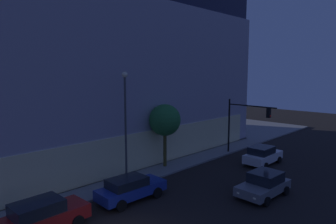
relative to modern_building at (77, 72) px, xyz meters
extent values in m
cube|color=#4C4C51|center=(0.00, 0.05, -8.40)|extent=(31.82, 27.06, 0.15)
cube|color=#FBEDAD|center=(0.00, -13.08, -6.74)|extent=(28.28, 0.60, 3.18)
cube|color=#A8A0B0|center=(0.00, 0.05, -1.06)|extent=(31.42, 26.66, 14.53)
cube|color=#1E2037|center=(0.00, 0.05, 7.41)|extent=(30.79, 26.13, 2.41)
cylinder|color=black|center=(8.50, -15.43, -5.57)|extent=(0.18, 0.18, 5.52)
cylinder|color=black|center=(8.36, -18.01, -3.33)|extent=(0.39, 5.17, 0.12)
cube|color=black|center=(8.27, -19.82, -3.83)|extent=(0.34, 0.34, 0.90)
sphere|color=red|center=(8.26, -20.00, -4.11)|extent=(0.18, 0.18, 0.18)
cylinder|color=#444444|center=(-4.38, -14.77, -4.38)|extent=(0.16, 0.16, 7.90)
sphere|color=#F9EFC6|center=(-4.38, -14.77, -0.28)|extent=(0.44, 0.44, 0.44)
cylinder|color=#4C451E|center=(0.31, -14.21, -6.82)|extent=(0.30, 0.30, 3.02)
sphere|color=#287132|center=(0.31, -14.21, -4.21)|extent=(2.76, 2.76, 2.76)
cube|color=maroon|center=(-11.80, -17.36, -7.75)|extent=(4.56, 1.99, 0.76)
cube|color=black|center=(-12.14, -17.37, -7.05)|extent=(2.50, 1.75, 0.65)
cube|color=#F9F4CC|center=(-9.61, -16.74, -7.75)|extent=(0.13, 0.20, 0.12)
cube|color=#F9F4CC|center=(-9.58, -17.86, -7.75)|extent=(0.13, 0.20, 0.12)
cylinder|color=black|center=(-10.43, -16.39, -8.13)|extent=(0.69, 0.26, 0.69)
cylinder|color=black|center=(-10.38, -18.26, -8.13)|extent=(0.69, 0.26, 0.69)
cube|color=navy|center=(-6.07, -17.49, -7.79)|extent=(4.74, 1.98, 0.67)
cube|color=black|center=(-6.42, -17.48, -7.17)|extent=(2.53, 1.72, 0.56)
cube|color=#F9F4CC|center=(-3.77, -17.04, -7.79)|extent=(0.13, 0.20, 0.12)
cube|color=#F9F4CC|center=(-3.81, -18.12, -7.79)|extent=(0.13, 0.20, 0.12)
cylinder|color=black|center=(-4.59, -16.64, -8.12)|extent=(0.72, 0.27, 0.71)
cylinder|color=black|center=(-4.66, -18.45, -8.12)|extent=(0.72, 0.27, 0.71)
cylinder|color=black|center=(-7.49, -16.54, -8.12)|extent=(0.72, 0.27, 0.71)
cylinder|color=black|center=(-7.55, -18.35, -8.12)|extent=(0.72, 0.27, 0.71)
cube|color=slate|center=(0.58, -23.36, -7.86)|extent=(4.24, 2.15, 0.60)
cube|color=black|center=(0.89, -23.37, -7.21)|extent=(2.14, 1.87, 0.69)
cube|color=#F9F4CC|center=(-1.47, -23.87, -7.86)|extent=(0.13, 0.20, 0.12)
cube|color=#F9F4CC|center=(-1.42, -22.69, -7.86)|extent=(0.13, 0.20, 0.12)
cylinder|color=black|center=(-0.75, -24.30, -8.16)|extent=(0.63, 0.27, 0.63)
cylinder|color=black|center=(-0.67, -22.32, -8.16)|extent=(0.63, 0.27, 0.63)
cylinder|color=black|center=(1.83, -24.40, -8.16)|extent=(0.63, 0.27, 0.63)
cylinder|color=black|center=(1.91, -22.43, -8.16)|extent=(0.63, 0.27, 0.63)
cube|color=silver|center=(7.39, -19.89, -7.81)|extent=(4.28, 1.86, 0.73)
cube|color=black|center=(7.07, -19.89, -7.12)|extent=(2.28, 1.67, 0.64)
cube|color=#F9F4CC|center=(9.48, -19.34, -7.81)|extent=(0.12, 0.20, 0.12)
cube|color=#F9F4CC|center=(9.48, -20.45, -7.81)|extent=(0.12, 0.20, 0.12)
cylinder|color=black|center=(8.72, -18.96, -8.17)|extent=(0.61, 0.24, 0.61)
cylinder|color=black|center=(8.71, -20.81, -8.17)|extent=(0.61, 0.24, 0.61)
cylinder|color=black|center=(6.06, -18.96, -8.17)|extent=(0.61, 0.24, 0.61)
cylinder|color=black|center=(6.06, -20.81, -8.17)|extent=(0.61, 0.24, 0.61)
camera|label=1|loc=(-17.93, -32.48, -0.18)|focal=32.22mm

